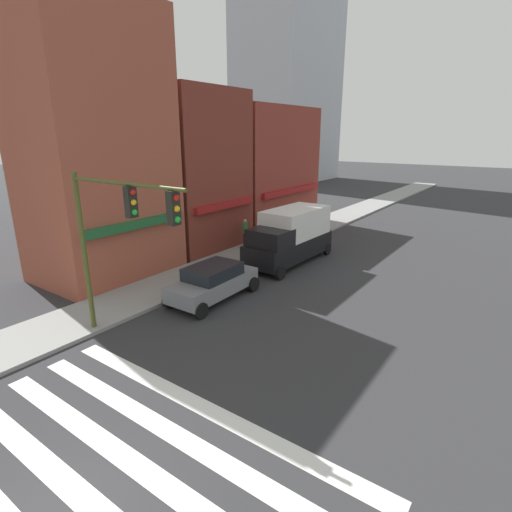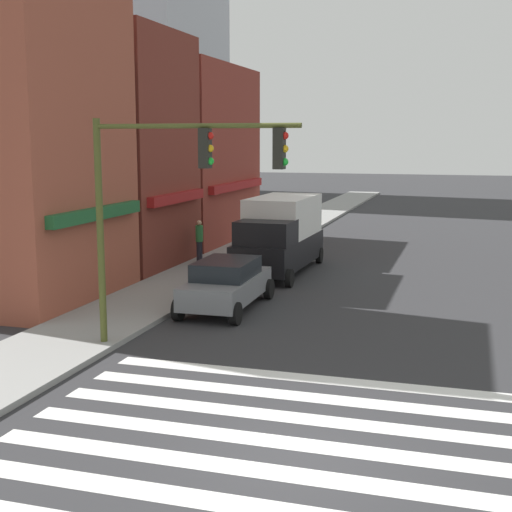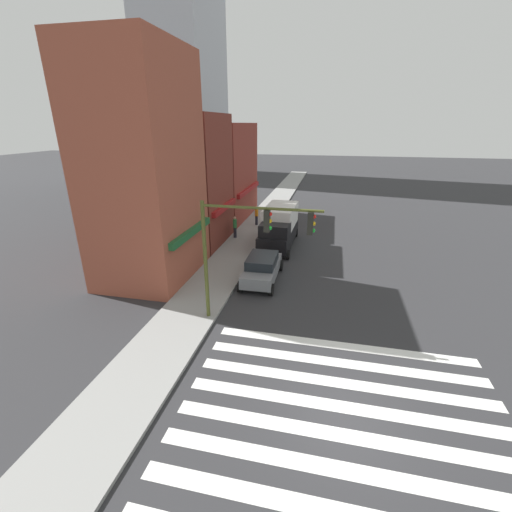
% 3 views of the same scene
% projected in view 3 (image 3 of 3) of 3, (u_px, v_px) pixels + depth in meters
% --- Properties ---
extents(ground_plane, '(200.00, 200.00, 0.00)m').
position_uv_depth(ground_plane, '(343.00, 421.00, 11.08)').
color(ground_plane, '#2D2D30').
extents(sidewalk_left, '(120.00, 3.00, 0.15)m').
position_uv_depth(sidewalk_left, '(134.00, 383.00, 12.57)').
color(sidewalk_left, gray).
rests_on(sidewalk_left, ground_plane).
extents(crosswalk_stripes, '(8.73, 10.80, 0.01)m').
position_uv_depth(crosswalk_stripes, '(343.00, 420.00, 11.08)').
color(crosswalk_stripes, silver).
rests_on(crosswalk_stripes, ground_plane).
extents(storefront_row, '(22.16, 5.30, 12.95)m').
position_uv_depth(storefront_row, '(192.00, 175.00, 26.23)').
color(storefront_row, '#9E4C38').
rests_on(storefront_row, ground_plane).
extents(traffic_signal, '(0.32, 5.32, 5.87)m').
position_uv_depth(traffic_signal, '(247.00, 238.00, 14.97)').
color(traffic_signal, '#474C1E').
rests_on(traffic_signal, ground_plane).
extents(sedan_grey, '(4.43, 2.02, 1.59)m').
position_uv_depth(sedan_grey, '(262.00, 268.00, 20.70)').
color(sedan_grey, slate).
rests_on(sedan_grey, ground_plane).
extents(box_truck_black, '(6.25, 2.42, 3.04)m').
position_uv_depth(box_truck_black, '(279.00, 226.00, 26.45)').
color(box_truck_black, black).
rests_on(box_truck_black, ground_plane).
extents(pedestrian_orange_vest, '(0.32, 0.32, 1.77)m').
position_uv_depth(pedestrian_orange_vest, '(257.00, 215.00, 31.63)').
color(pedestrian_orange_vest, '#23232D').
rests_on(pedestrian_orange_vest, sidewalk_left).
extents(pedestrian_green_top, '(0.32, 0.32, 1.77)m').
position_uv_depth(pedestrian_green_top, '(235.00, 227.00, 28.10)').
color(pedestrian_green_top, '#23232D').
rests_on(pedestrian_green_top, sidewalk_left).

